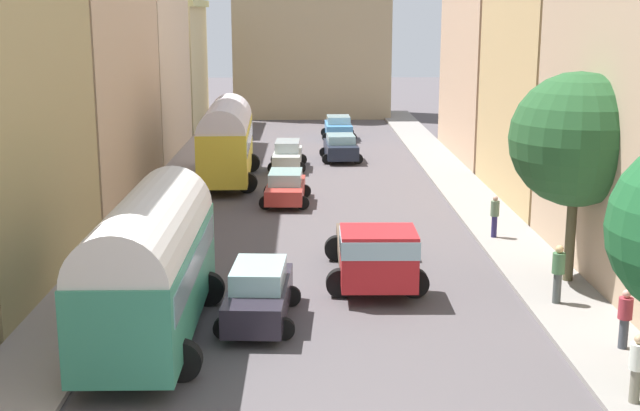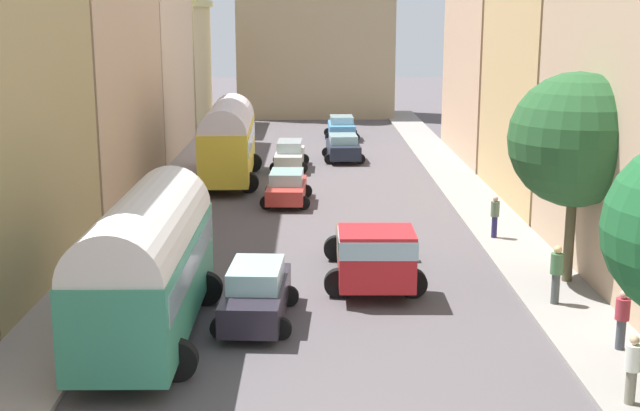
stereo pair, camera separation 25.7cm
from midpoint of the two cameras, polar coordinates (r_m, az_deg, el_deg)
name	(u,v)px [view 1 (the left image)]	position (r m, az deg, el deg)	size (l,w,h in m)	color
ground_plane	(317,195)	(40.64, -0.37, 0.70)	(154.00, 154.00, 0.00)	#514A4E
sidewalk_left	(166,194)	(41.20, -10.51, 0.75)	(2.50, 70.00, 0.14)	#9E918D
sidewalk_right	(467,193)	(41.34, 9.73, 0.82)	(2.50, 70.00, 0.14)	gray
building_left_2	(74,50)	(40.86, -16.43, 10.06)	(5.78, 14.17, 13.80)	#D0AB87
building_left_3	(131,61)	(54.02, -12.79, 9.49)	(5.63, 12.18, 11.39)	beige
building_left_4	(167,64)	(65.59, -10.39, 9.35)	(5.48, 9.88, 9.54)	beige
building_right_2	(555,78)	(40.35, 15.43, 8.27)	(5.22, 10.95, 11.25)	tan
building_right_3	(502,36)	(52.23, 12.03, 11.11)	(5.79, 12.54, 14.40)	tan
distant_church	(312,32)	(72.08, -0.66, 11.63)	(12.96, 6.26, 20.16)	tan
parked_bus_0	(150,261)	(22.76, -11.73, -3.67)	(3.35, 8.61, 3.98)	#3A8F70
parked_bus_1	(226,137)	(43.79, -6.50, 4.59)	(3.44, 9.14, 4.19)	gold
cargo_truck_0	(375,251)	(27.00, 3.47, -3.09)	(3.22, 6.63, 2.16)	red
car_0	(341,147)	(50.22, 1.26, 3.94)	(2.51, 4.06, 1.55)	#1B2131
car_1	(338,127)	(59.01, 1.12, 5.30)	(2.41, 4.03, 1.61)	#458CCF
car_2	(259,293)	(24.00, -4.45, -5.94)	(2.35, 4.40, 1.68)	#26212B
car_3	(286,187)	(38.84, -2.52, 1.25)	(2.35, 4.22, 1.49)	#B9352E
car_4	(288,155)	(47.56, -2.35, 3.44)	(2.17, 4.43, 1.59)	silver
pedestrian_1	(558,272)	(25.90, 15.50, -4.35)	(0.49, 0.49, 1.92)	#424847
pedestrian_2	(625,317)	(23.02, 19.58, -7.13)	(0.44, 0.44, 1.71)	#41444C
pedestrian_3	(495,215)	(32.96, 11.49, -0.64)	(0.43, 0.43, 1.76)	navy
pedestrian_4	(637,367)	(20.02, 20.25, -10.18)	(0.48, 0.48, 1.73)	slate
roadside_tree_1	(577,140)	(27.48, 16.70, 4.27)	(4.21, 4.21, 6.83)	brown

